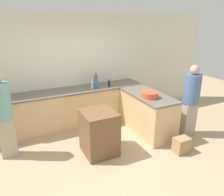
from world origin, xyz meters
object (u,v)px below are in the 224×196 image
mixing_bowl (150,95)px  hot_sauce_bottle (96,80)px  person_at_peninsula (191,99)px  wine_bottle_dark (109,84)px  island_table (99,132)px  vinegar_bottle_clear (92,84)px  person_by_range (3,113)px  water_bottle_blue (96,83)px  paper_bag (181,145)px

mixing_bowl → hot_sauce_bottle: (-0.67, 1.45, 0.06)m
hot_sauce_bottle → person_at_peninsula: size_ratio=0.19×
wine_bottle_dark → mixing_bowl: bearing=-69.8°
island_table → vinegar_bottle_clear: size_ratio=3.07×
mixing_bowl → vinegar_bottle_clear: vinegar_bottle_clear is taller
wine_bottle_dark → island_table: bearing=-122.6°
wine_bottle_dark → person_by_range: 2.54m
island_table → mixing_bowl: size_ratio=2.49×
vinegar_bottle_clear → island_table: bearing=-105.9°
island_table → person_at_peninsula: (2.11, -0.22, 0.44)m
water_bottle_blue → person_by_range: (-2.10, -0.64, -0.14)m
hot_sauce_bottle → paper_bag: (0.89, -2.30, -0.89)m
mixing_bowl → paper_bag: 1.21m
wine_bottle_dark → paper_bag: bearing=-72.2°
hot_sauce_bottle → water_bottle_blue: (-0.12, -0.29, 0.00)m
water_bottle_blue → person_by_range: bearing=-162.9°
mixing_bowl → wine_bottle_dark: bearing=110.2°
mixing_bowl → wine_bottle_dark: 1.25m
paper_bag → vinegar_bottle_clear: bearing=118.7°
island_table → mixing_bowl: bearing=5.8°
island_table → water_bottle_blue: (0.47, 1.29, 0.62)m
hot_sauce_bottle → water_bottle_blue: size_ratio=1.00×
wine_bottle_dark → water_bottle_blue: (-0.35, -0.01, 0.05)m
mixing_bowl → water_bottle_blue: water_bottle_blue is taller
paper_bag → water_bottle_blue: bearing=116.5°
wine_bottle_dark → person_at_peninsula: (1.28, -1.52, -0.12)m
mixing_bowl → person_at_peninsula: size_ratio=0.22×
mixing_bowl → island_table: bearing=-174.2°
wine_bottle_dark → water_bottle_blue: size_ratio=0.57×
water_bottle_blue → vinegar_bottle_clear: (-0.10, 0.01, -0.01)m
hot_sauce_bottle → wine_bottle_dark: hot_sauce_bottle is taller
hot_sauce_bottle → person_at_peninsula: bearing=-49.8°
paper_bag → hot_sauce_bottle: bearing=111.1°
mixing_bowl → person_at_peninsula: bearing=-22.4°
person_by_range → paper_bag: bearing=-23.9°
paper_bag → island_table: bearing=153.9°
wine_bottle_dark → person_at_peninsula: bearing=-49.9°
hot_sauce_bottle → person_by_range: 2.40m
island_table → hot_sauce_bottle: hot_sauce_bottle is taller
water_bottle_blue → person_at_peninsula: size_ratio=0.19×
person_by_range → vinegar_bottle_clear: bearing=18.1°
island_table → person_by_range: (-1.62, 0.65, 0.47)m
mixing_bowl → paper_bag: mixing_bowl is taller
water_bottle_blue → paper_bag: 2.42m
water_bottle_blue → person_by_range: 2.20m
person_by_range → person_at_peninsula: 3.83m
hot_sauce_bottle → water_bottle_blue: bearing=-112.0°
vinegar_bottle_clear → person_by_range: 2.10m
hot_sauce_bottle → wine_bottle_dark: 0.37m
vinegar_bottle_clear → person_by_range: size_ratio=0.17×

